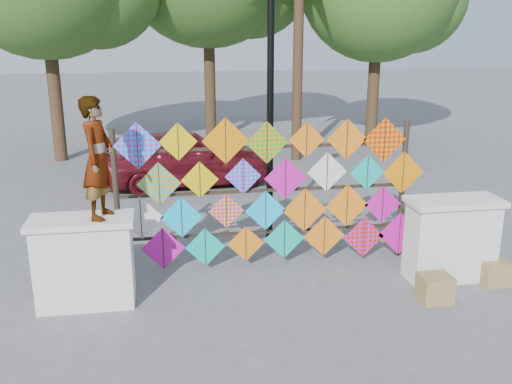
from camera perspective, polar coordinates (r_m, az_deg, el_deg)
ground at (r=8.73m, az=1.81°, el=-9.21°), size 80.00×80.00×0.00m
parapet_left at (r=8.23m, az=-16.78°, el=-6.66°), size 1.40×0.65×1.28m
parapet_right at (r=9.18m, az=18.93°, el=-4.42°), size 1.40×0.65×1.28m
kite_rack at (r=8.98m, az=1.69°, el=-0.16°), size 4.94×0.24×2.44m
vendor_woman at (r=7.76m, az=-15.54°, el=3.28°), size 0.54×0.68×1.63m
sedan at (r=13.84m, az=-7.09°, el=3.44°), size 4.15×1.92×1.38m
lamppost at (r=9.95m, az=1.45°, el=10.17°), size 0.28×0.28×4.46m
cardboard_box_near at (r=8.56m, az=17.45°, el=-9.15°), size 0.43×0.39×0.39m
cardboard_box_far at (r=9.41m, az=22.73°, el=-7.40°), size 0.43×0.40×0.36m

